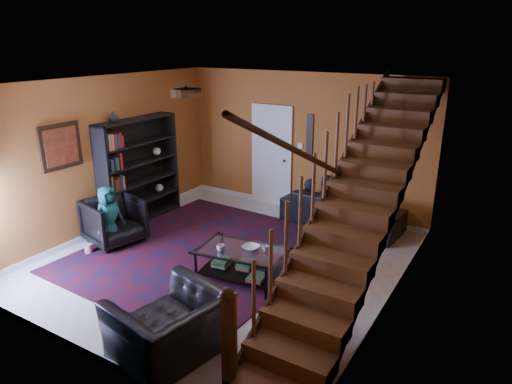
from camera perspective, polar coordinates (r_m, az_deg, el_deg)
floor at (r=7.46m, az=-3.74°, el=-8.50°), size 5.50×5.50×0.00m
room at (r=9.14m, az=-5.85°, el=-2.96°), size 5.50×5.50×5.50m
staircase at (r=6.02m, az=12.80°, el=-1.21°), size 0.95×5.02×3.18m
bookshelf at (r=9.01m, az=-14.34°, el=2.38°), size 0.35×1.80×2.00m
door at (r=9.62m, az=1.98°, el=4.35°), size 0.82×0.05×2.05m
framed_picture at (r=8.01m, az=-23.22°, el=5.27°), size 0.04×0.74×0.74m
wall_hanging at (r=9.13m, az=6.72°, el=6.84°), size 0.14×0.03×0.90m
ceiling_fixture at (r=6.04m, az=-8.72°, el=12.20°), size 0.40×0.40×0.10m
rug at (r=7.75m, az=-6.80°, el=-7.43°), size 3.65×4.13×0.02m
sofa at (r=8.76m, az=10.64°, el=-2.22°), size 2.30×1.06×0.65m
armchair_left at (r=8.27m, az=-17.33°, el=-3.48°), size 1.06×1.04×0.80m
armchair_right at (r=5.32m, az=-10.74°, el=-16.29°), size 1.21×1.33×0.76m
person_adult_a at (r=9.09m, az=6.67°, el=-2.17°), size 0.49×0.35×1.28m
person_adult_b at (r=8.94m, az=8.72°, el=-2.17°), size 0.74×0.61×1.41m
person_child at (r=8.04m, az=-17.93°, el=-3.06°), size 0.41×0.57×1.10m
coffee_table at (r=6.78m, az=-1.75°, el=-8.73°), size 1.36×0.92×0.48m
cup_a at (r=6.65m, az=-4.44°, el=-6.98°), size 0.15×0.15×0.09m
cup_b at (r=6.62m, az=1.17°, el=-7.09°), size 0.12×0.12×0.08m
bowl at (r=6.68m, az=-0.64°, el=-6.96°), size 0.25×0.25×0.06m
vase at (r=8.43m, az=-17.37°, el=8.93°), size 0.18×0.18×0.19m
popcorn_bucket at (r=8.12m, az=-20.21°, el=-6.62°), size 0.14×0.14×0.14m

